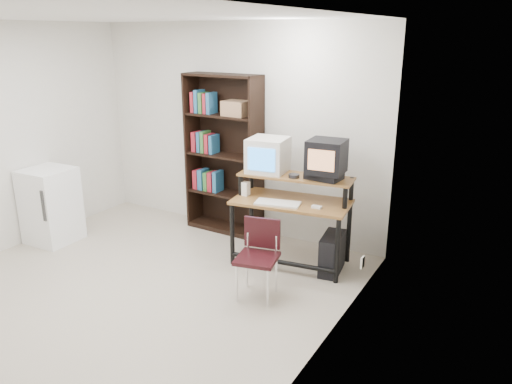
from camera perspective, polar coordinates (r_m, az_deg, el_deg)
The scene contains 18 objects.
floor at distance 5.25m, azimuth -13.95°, elevation -10.86°, with size 4.00×4.00×0.01m, color #C0B39F.
ceiling at distance 4.64m, azimuth -16.44°, elevation 18.76°, with size 4.00×4.00×0.01m, color white.
back_wall at distance 6.32m, azimuth -2.31°, elevation 7.12°, with size 4.00×0.01×2.60m, color silver.
right_wall at distance 3.70m, azimuth 7.68°, elevation -0.75°, with size 0.01×4.00×2.60m, color silver.
computer_desk at distance 5.43m, azimuth 4.15°, elevation -1.32°, with size 1.32×0.78×0.98m.
crt_monitor at distance 5.54m, azimuth 1.38°, elevation 4.20°, with size 0.46×0.47×0.39m.
vcr at distance 5.33m, azimuth 7.77°, elevation 1.77°, with size 0.36×0.26×0.08m, color black.
crt_tv at distance 5.28m, azimuth 8.06°, elevation 4.04°, with size 0.40×0.40×0.35m.
cd_spindle at distance 5.35m, azimuth 4.35°, elevation 1.78°, with size 0.12×0.12×0.05m, color #26262B.
keyboard at distance 5.28m, azimuth 2.49°, elevation -1.36°, with size 0.47×0.21×0.04m, color silver.
mousepad at distance 5.20m, azimuth 7.07°, elevation -1.96°, with size 0.22×0.18×0.01m, color black.
mouse at distance 5.19m, azimuth 6.95°, elevation -1.76°, with size 0.10×0.06×0.03m, color white.
desk_speaker at distance 5.54m, azimuth -1.22°, elevation 0.31°, with size 0.08×0.07×0.17m, color silver.
pc_tower at distance 5.44m, azimuth 8.69°, elevation -6.96°, with size 0.20×0.45×0.42m, color black.
school_chair at distance 4.83m, azimuth 0.34°, elevation -6.70°, with size 0.45×0.45×0.76m.
bookshelf at distance 6.31m, azimuth -3.61°, elevation 4.44°, with size 1.01×0.37×2.00m.
mini_fridge at distance 6.57m, azimuth -22.41°, elevation -1.43°, with size 0.55×0.56×0.92m.
wall_outlet at distance 5.09m, azimuth 12.07°, elevation -7.85°, with size 0.02×0.08×0.12m, color beige.
Camera 1 is at (3.29, -3.26, 2.46)m, focal length 35.00 mm.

